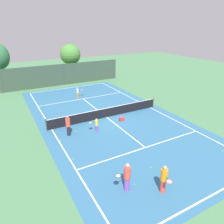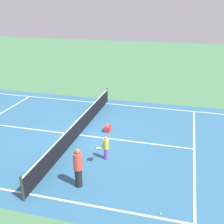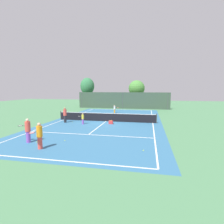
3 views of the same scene
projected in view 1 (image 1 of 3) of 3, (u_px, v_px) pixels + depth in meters
ground_plane at (107, 117)px, 20.93m from camera, size 80.00×80.00×0.00m
court_surface at (107, 117)px, 20.93m from camera, size 13.00×25.00×0.01m
tennis_net at (106, 113)px, 20.73m from camera, size 11.90×0.10×1.10m
perimeter_fence at (64, 74)px, 31.61m from camera, size 18.00×0.12×3.20m
tree_0 at (70, 55)px, 34.85m from camera, size 3.39×3.39×5.67m
player_0 at (78, 92)px, 26.42m from camera, size 0.85×0.35×1.29m
player_1 at (164, 179)px, 11.26m from camera, size 0.55×0.95×1.74m
player_2 at (96, 125)px, 17.95m from camera, size 0.83×0.55×1.21m
player_3 at (68, 125)px, 17.20m from camera, size 0.38×0.38×1.76m
player_4 at (127, 177)px, 11.40m from camera, size 0.95×0.38×1.78m
ball_crate at (122, 119)px, 20.09m from camera, size 0.46×0.29×0.43m
tennis_ball_0 at (76, 131)px, 18.08m from camera, size 0.07×0.07×0.07m
tennis_ball_1 at (59, 115)px, 21.27m from camera, size 0.07×0.07×0.07m
tennis_ball_2 at (75, 106)px, 23.85m from camera, size 0.07×0.07×0.07m
tennis_ball_3 at (134, 184)px, 12.09m from camera, size 0.07×0.07×0.07m
tennis_ball_4 at (73, 159)px, 14.37m from camera, size 0.07×0.07×0.07m
tennis_ball_5 at (151, 167)px, 13.54m from camera, size 0.07×0.07×0.07m
tennis_ball_6 at (222, 151)px, 15.31m from camera, size 0.07×0.07×0.07m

